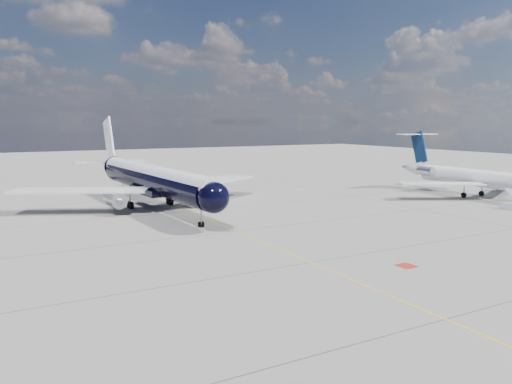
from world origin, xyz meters
The scene contains 5 objects.
ground centered at (0.00, 30.00, 0.00)m, with size 320.00×320.00×0.00m, color gray.
taxiway_centerline centered at (0.00, 25.00, 0.00)m, with size 0.16×160.00×0.01m, color yellow.
red_marking centered at (6.80, -10.00, 0.00)m, with size 1.60×1.60×0.01m, color maroon.
main_airliner centered at (-3.53, 31.30, 4.25)m, with size 38.90×47.40×13.69m.
regional_jet centered at (47.43, 15.57, 3.47)m, with size 28.29×32.48×11.01m.
Camera 1 is at (-25.56, -40.84, 12.60)m, focal length 35.00 mm.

